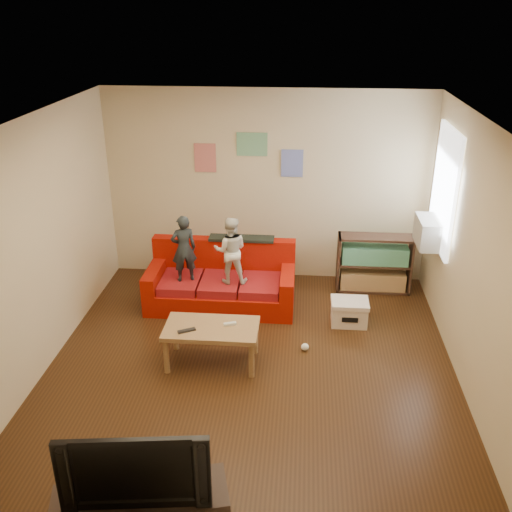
# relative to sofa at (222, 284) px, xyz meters

# --- Properties ---
(room_shell) EXTENTS (4.52, 5.02, 2.72)m
(room_shell) POSITION_rel_sofa_xyz_m (0.52, -1.56, 1.07)
(room_shell) COLOR #3E230F
(room_shell) RESTS_ON ground
(sofa) EXTENTS (1.93, 0.89, 0.85)m
(sofa) POSITION_rel_sofa_xyz_m (0.00, 0.00, 0.00)
(sofa) COLOR #A91305
(sofa) RESTS_ON ground
(child_a) EXTENTS (0.38, 0.32, 0.89)m
(child_a) POSITION_rel_sofa_xyz_m (-0.45, -0.17, 0.56)
(child_a) COLOR #22292C
(child_a) RESTS_ON sofa
(child_b) EXTENTS (0.45, 0.36, 0.88)m
(child_b) POSITION_rel_sofa_xyz_m (0.15, -0.17, 0.56)
(child_b) COLOR silver
(child_b) RESTS_ON sofa
(coffee_table) EXTENTS (1.03, 0.57, 0.46)m
(coffee_table) POSITION_rel_sofa_xyz_m (0.08, -1.39, 0.11)
(coffee_table) COLOR #A57B4B
(coffee_table) RESTS_ON ground
(remote) EXTENTS (0.20, 0.13, 0.02)m
(remote) POSITION_rel_sofa_xyz_m (-0.17, -1.51, 0.19)
(remote) COLOR black
(remote) RESTS_ON coffee_table
(game_controller) EXTENTS (0.14, 0.09, 0.03)m
(game_controller) POSITION_rel_sofa_xyz_m (0.28, -1.34, 0.19)
(game_controller) COLOR silver
(game_controller) RESTS_ON coffee_table
(bookshelf) EXTENTS (1.01, 0.30, 0.81)m
(bookshelf) POSITION_rel_sofa_xyz_m (2.05, 0.56, 0.08)
(bookshelf) COLOR #3F281D
(bookshelf) RESTS_ON ground
(window) EXTENTS (0.04, 1.08, 1.48)m
(window) POSITION_rel_sofa_xyz_m (2.74, 0.09, 1.36)
(window) COLOR white
(window) RESTS_ON room_shell
(ac_unit) EXTENTS (0.28, 0.55, 0.35)m
(ac_unit) POSITION_rel_sofa_xyz_m (2.62, 0.09, 0.80)
(ac_unit) COLOR #B7B2A3
(ac_unit) RESTS_ON window
(artwork_left) EXTENTS (0.30, 0.01, 0.40)m
(artwork_left) POSITION_rel_sofa_xyz_m (-0.33, 0.92, 1.47)
(artwork_left) COLOR #D87266
(artwork_left) RESTS_ON room_shell
(artwork_center) EXTENTS (0.42, 0.01, 0.32)m
(artwork_center) POSITION_rel_sofa_xyz_m (0.32, 0.92, 1.67)
(artwork_center) COLOR #72B27F
(artwork_center) RESTS_ON room_shell
(artwork_right) EXTENTS (0.30, 0.01, 0.38)m
(artwork_right) POSITION_rel_sofa_xyz_m (0.87, 0.92, 1.42)
(artwork_right) COLOR #727FCC
(artwork_right) RESTS_ON room_shell
(file_box) EXTENTS (0.46, 0.35, 0.32)m
(file_box) POSITION_rel_sofa_xyz_m (1.67, -0.40, -0.12)
(file_box) COLOR white
(file_box) RESTS_ON ground
(television) EXTENTS (1.06, 0.27, 0.61)m
(television) POSITION_rel_sofa_xyz_m (-0.06, -3.75, 0.49)
(television) COLOR black
(television) RESTS_ON tv_stand
(tissue) EXTENTS (0.11, 0.11, 0.09)m
(tissue) POSITION_rel_sofa_xyz_m (1.12, -1.07, -0.24)
(tissue) COLOR white
(tissue) RESTS_ON ground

